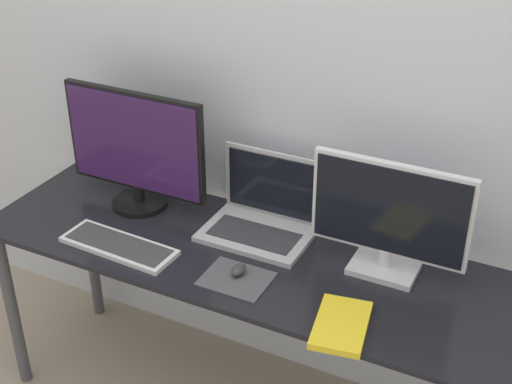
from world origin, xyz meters
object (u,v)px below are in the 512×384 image
monitor_right (389,217)px  book (341,325)px  monitor_left (135,150)px  laptop (263,213)px  mouse (239,270)px  keyboard (119,246)px

monitor_right → book: size_ratio=1.95×
monitor_left → book: size_ratio=2.17×
laptop → monitor_left: bearing=-174.0°
book → mouse: bearing=166.1°
monitor_left → laptop: bearing=6.0°
mouse → book: (0.37, -0.09, -0.01)m
monitor_right → mouse: monitor_right is taller
monitor_left → monitor_right: size_ratio=1.11×
book → keyboard: bearing=176.4°
laptop → mouse: (0.05, -0.27, -0.04)m
monitor_left → keyboard: (0.10, -0.26, -0.21)m
mouse → laptop: bearing=100.1°
keyboard → mouse: 0.42m
mouse → book: mouse is taller
keyboard → book: (0.78, -0.05, 0.00)m
keyboard → laptop: bearing=40.2°
monitor_left → monitor_right: monitor_left is taller
keyboard → mouse: (0.42, 0.04, 0.01)m
monitor_left → keyboard: size_ratio=1.35×
monitor_left → laptop: size_ratio=1.51×
laptop → keyboard: size_ratio=0.89×
book → monitor_right: bearing=85.8°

